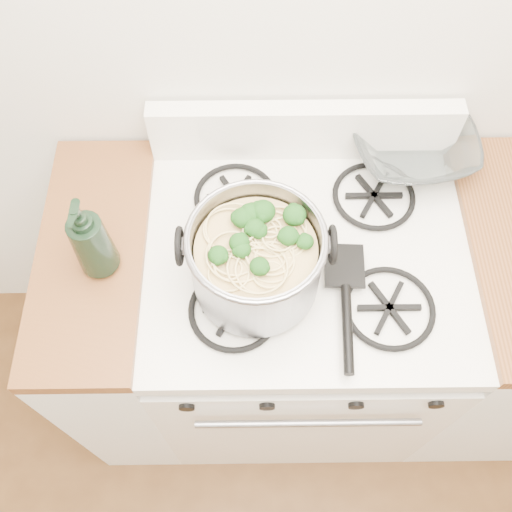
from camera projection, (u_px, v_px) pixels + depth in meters
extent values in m
cube|color=white|center=(295.00, 331.00, 1.77)|extent=(0.76, 0.65, 0.81)
cube|color=white|center=(307.00, 256.00, 1.35)|extent=(0.76, 0.65, 0.04)
cube|color=black|center=(300.00, 433.00, 1.60)|extent=(0.58, 0.02, 0.46)
cube|color=black|center=(308.00, 249.00, 1.32)|extent=(0.60, 0.56, 0.02)
cylinder|color=black|center=(187.00, 403.00, 1.28)|extent=(0.04, 0.03, 0.04)
cylinder|color=black|center=(267.00, 402.00, 1.28)|extent=(0.04, 0.03, 0.04)
cylinder|color=black|center=(356.00, 401.00, 1.28)|extent=(0.04, 0.03, 0.04)
cylinder|color=black|center=(435.00, 400.00, 1.28)|extent=(0.04, 0.03, 0.04)
cube|color=silver|center=(130.00, 328.00, 1.73)|extent=(0.25, 0.65, 0.88)
cube|color=#593115|center=(92.00, 254.00, 1.33)|extent=(0.25, 0.65, 0.04)
cylinder|color=gray|center=(256.00, 260.00, 1.19)|extent=(0.28, 0.28, 0.18)
torus|color=gray|center=(256.00, 239.00, 1.11)|extent=(0.29, 0.29, 0.01)
torus|color=black|center=(179.00, 246.00, 1.14)|extent=(0.01, 0.08, 0.08)
torus|color=black|center=(332.00, 245.00, 1.14)|extent=(0.01, 0.08, 0.08)
cylinder|color=tan|center=(256.00, 265.00, 1.21)|extent=(0.25, 0.25, 0.14)
sphere|color=#164211|center=(256.00, 244.00, 1.13)|extent=(0.04, 0.04, 0.04)
sphere|color=#164211|center=(256.00, 244.00, 1.13)|extent=(0.04, 0.04, 0.04)
sphere|color=#164211|center=(256.00, 244.00, 1.13)|extent=(0.04, 0.04, 0.04)
sphere|color=#164211|center=(256.00, 244.00, 1.13)|extent=(0.04, 0.04, 0.04)
sphere|color=#164211|center=(256.00, 244.00, 1.13)|extent=(0.04, 0.04, 0.04)
sphere|color=#164211|center=(256.00, 244.00, 1.13)|extent=(0.04, 0.04, 0.04)
sphere|color=#164211|center=(256.00, 244.00, 1.13)|extent=(0.04, 0.04, 0.04)
sphere|color=#164211|center=(256.00, 244.00, 1.13)|extent=(0.04, 0.04, 0.04)
sphere|color=#164211|center=(256.00, 244.00, 1.13)|extent=(0.04, 0.04, 0.04)
sphere|color=#164211|center=(256.00, 244.00, 1.13)|extent=(0.04, 0.04, 0.04)
sphere|color=#164211|center=(256.00, 244.00, 1.13)|extent=(0.04, 0.04, 0.04)
sphere|color=#164211|center=(256.00, 244.00, 1.13)|extent=(0.04, 0.04, 0.04)
imported|color=white|center=(410.00, 148.00, 1.43)|extent=(0.14, 0.14, 0.03)
imported|color=black|center=(89.00, 238.00, 1.19)|extent=(0.09, 0.09, 0.23)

